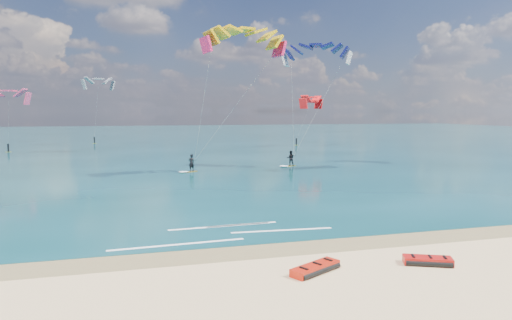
{
  "coord_description": "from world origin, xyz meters",
  "views": [
    {
      "loc": [
        -5.55,
        -18.15,
        6.88
      ],
      "look_at": [
        1.42,
        8.0,
        3.98
      ],
      "focal_mm": 32.0,
      "sensor_mm": 36.0,
      "label": 1
    }
  ],
  "objects_px": {
    "packed_kite_mid": "(427,264)",
    "kitesurfer_far": "(305,93)",
    "packed_kite_left": "(315,272)",
    "kitesurfer_main": "(218,93)"
  },
  "relations": [
    {
      "from": "packed_kite_left",
      "to": "kitesurfer_far",
      "type": "relative_size",
      "value": 0.17
    },
    {
      "from": "packed_kite_mid",
      "to": "kitesurfer_main",
      "type": "relative_size",
      "value": 0.14
    },
    {
      "from": "packed_kite_mid",
      "to": "kitesurfer_far",
      "type": "height_order",
      "value": "kitesurfer_far"
    },
    {
      "from": "kitesurfer_main",
      "to": "kitesurfer_far",
      "type": "height_order",
      "value": "kitesurfer_main"
    },
    {
      "from": "packed_kite_mid",
      "to": "packed_kite_left",
      "type": "bearing_deg",
      "value": -160.29
    },
    {
      "from": "packed_kite_left",
      "to": "kitesurfer_far",
      "type": "bearing_deg",
      "value": 41.61
    },
    {
      "from": "packed_kite_left",
      "to": "packed_kite_mid",
      "type": "bearing_deg",
      "value": -32.2
    },
    {
      "from": "packed_kite_mid",
      "to": "kitesurfer_main",
      "type": "distance_m",
      "value": 32.89
    },
    {
      "from": "packed_kite_left",
      "to": "packed_kite_mid",
      "type": "distance_m",
      "value": 5.29
    },
    {
      "from": "kitesurfer_far",
      "to": "packed_kite_mid",
      "type": "bearing_deg",
      "value": -123.4
    }
  ]
}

